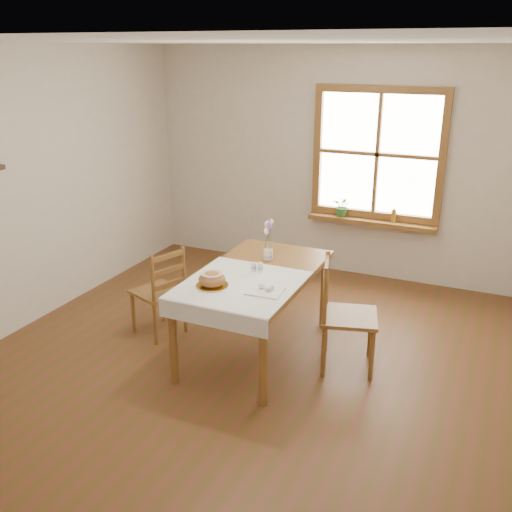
{
  "coord_description": "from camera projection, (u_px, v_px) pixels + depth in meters",
  "views": [
    {
      "loc": [
        1.86,
        -3.83,
        2.56
      ],
      "look_at": [
        0.0,
        0.3,
        0.9
      ],
      "focal_mm": 40.0,
      "sensor_mm": 36.0,
      "label": 1
    }
  ],
  "objects": [
    {
      "name": "ground",
      "position": [
        242.0,
        366.0,
        4.88
      ],
      "size": [
        5.0,
        5.0,
        0.0
      ],
      "primitive_type": "plane",
      "color": "brown",
      "rests_on": "ground"
    },
    {
      "name": "egg_napkin",
      "position": [
        265.0,
        291.0,
        4.46
      ],
      "size": [
        0.29,
        0.25,
        0.01
      ],
      "primitive_type": "cube",
      "rotation": [
        0.0,
        0.0,
        0.06
      ],
      "color": "silver",
      "rests_on": "table_linen"
    },
    {
      "name": "bread_loaf",
      "position": [
        212.0,
        278.0,
        4.54
      ],
      "size": [
        0.22,
        0.22,
        0.12
      ],
      "primitive_type": "ellipsoid",
      "color": "#A56B3A",
      "rests_on": "bread_plate"
    },
    {
      "name": "table_linen",
      "position": [
        241.0,
        285.0,
        4.61
      ],
      "size": [
        0.91,
        0.99,
        0.01
      ],
      "primitive_type": "cube",
      "color": "silver",
      "rests_on": "dining_table"
    },
    {
      "name": "salt_shaker",
      "position": [
        254.0,
        266.0,
        4.86
      ],
      "size": [
        0.05,
        0.05,
        0.08
      ],
      "primitive_type": "cylinder",
      "rotation": [
        0.0,
        0.0,
        0.12
      ],
      "color": "silver",
      "rests_on": "table_linen"
    },
    {
      "name": "window",
      "position": [
        378.0,
        154.0,
        6.3
      ],
      "size": [
        1.46,
        0.08,
        1.46
      ],
      "color": "brown",
      "rests_on": "ground"
    },
    {
      "name": "flower_vase",
      "position": [
        268.0,
        255.0,
        5.14
      ],
      "size": [
        0.1,
        0.1,
        0.09
      ],
      "primitive_type": "cylinder",
      "rotation": [
        0.0,
        0.0,
        -0.23
      ],
      "color": "silver",
      "rests_on": "dining_table"
    },
    {
      "name": "amber_bottle",
      "position": [
        394.0,
        215.0,
        6.37
      ],
      "size": [
        0.06,
        0.06,
        0.16
      ],
      "primitive_type": "cylinder",
      "rotation": [
        0.0,
        0.0,
        0.09
      ],
      "color": "#B17520",
      "rests_on": "window_sill"
    },
    {
      "name": "dining_table",
      "position": [
        256.0,
        282.0,
        4.9
      ],
      "size": [
        0.9,
        1.6,
        0.75
      ],
      "color": "brown",
      "rests_on": "ground"
    },
    {
      "name": "lavender_bouquet",
      "position": [
        268.0,
        235.0,
        5.08
      ],
      "size": [
        0.15,
        0.15,
        0.28
      ],
      "primitive_type": null,
      "color": "#8661AD",
      "rests_on": "flower_vase"
    },
    {
      "name": "pepper_shaker",
      "position": [
        260.0,
        267.0,
        4.85
      ],
      "size": [
        0.05,
        0.05,
        0.09
      ],
      "primitive_type": "cylinder",
      "rotation": [
        0.0,
        0.0,
        0.02
      ],
      "color": "silver",
      "rests_on": "table_linen"
    },
    {
      "name": "bread_plate",
      "position": [
        212.0,
        286.0,
        4.56
      ],
      "size": [
        0.3,
        0.3,
        0.01
      ],
      "primitive_type": "cylinder",
      "rotation": [
        0.0,
        0.0,
        -0.2
      ],
      "color": "silver",
      "rests_on": "table_linen"
    },
    {
      "name": "potted_plant",
      "position": [
        343.0,
        208.0,
        6.59
      ],
      "size": [
        0.26,
        0.28,
        0.18
      ],
      "primitive_type": "imported",
      "rotation": [
        0.0,
        0.0,
        -0.26
      ],
      "color": "#30722D",
      "rests_on": "window_sill"
    },
    {
      "name": "eggs",
      "position": [
        265.0,
        288.0,
        4.45
      ],
      "size": [
        0.22,
        0.2,
        0.05
      ],
      "primitive_type": null,
      "rotation": [
        0.0,
        0.0,
        0.06
      ],
      "color": "white",
      "rests_on": "egg_napkin"
    },
    {
      "name": "chair_left",
      "position": [
        158.0,
        290.0,
        5.31
      ],
      "size": [
        0.54,
        0.53,
        0.87
      ],
      "primitive_type": null,
      "rotation": [
        0.0,
        0.0,
        -1.92
      ],
      "color": "brown",
      "rests_on": "ground"
    },
    {
      "name": "window_sill",
      "position": [
        371.0,
        222.0,
        6.5
      ],
      "size": [
        1.46,
        0.2,
        0.05
      ],
      "color": "brown",
      "rests_on": "ground"
    },
    {
      "name": "room_walls",
      "position": [
        240.0,
        168.0,
        4.29
      ],
      "size": [
        4.6,
        5.1,
        2.65
      ],
      "color": "beige",
      "rests_on": "ground"
    },
    {
      "name": "chair_right",
      "position": [
        349.0,
        315.0,
        4.7
      ],
      "size": [
        0.57,
        0.56,
        0.97
      ],
      "primitive_type": null,
      "rotation": [
        0.0,
        0.0,
        1.84
      ],
      "color": "brown",
      "rests_on": "ground"
    }
  ]
}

